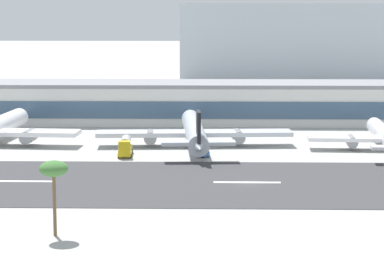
{
  "coord_description": "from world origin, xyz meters",
  "views": [
    {
      "loc": [
        -6.73,
        -141.17,
        30.39
      ],
      "look_at": [
        -10.91,
        36.63,
        4.68
      ],
      "focal_mm": 75.64,
      "sensor_mm": 36.0,
      "label": 1
    }
  ],
  "objects_px": {
    "service_baggage_tug_1": "(202,152)",
    "palm_tree_0": "(54,171)",
    "service_fuel_truck_0": "(125,146)",
    "airliner_black_tail_gate_1": "(194,132)",
    "terminal_building": "(187,102)",
    "distant_hotel_block": "(285,42)"
  },
  "relations": [
    {
      "from": "distant_hotel_block",
      "to": "service_fuel_truck_0",
      "type": "xyz_separation_m",
      "value": [
        -51.13,
        -192.31,
        -14.81
      ]
    },
    {
      "from": "distant_hotel_block",
      "to": "service_baggage_tug_1",
      "type": "height_order",
      "value": "distant_hotel_block"
    },
    {
      "from": "airliner_black_tail_gate_1",
      "to": "distant_hotel_block",
      "type": "bearing_deg",
      "value": -15.19
    },
    {
      "from": "distant_hotel_block",
      "to": "airliner_black_tail_gate_1",
      "type": "distance_m",
      "value": 184.7
    },
    {
      "from": "airliner_black_tail_gate_1",
      "to": "palm_tree_0",
      "type": "xyz_separation_m",
      "value": [
        -17.56,
        -73.65,
        5.76
      ]
    },
    {
      "from": "service_baggage_tug_1",
      "to": "palm_tree_0",
      "type": "height_order",
      "value": "palm_tree_0"
    },
    {
      "from": "terminal_building",
      "to": "service_baggage_tug_1",
      "type": "height_order",
      "value": "terminal_building"
    },
    {
      "from": "airliner_black_tail_gate_1",
      "to": "service_baggage_tug_1",
      "type": "relative_size",
      "value": 14.37
    },
    {
      "from": "service_fuel_truck_0",
      "to": "palm_tree_0",
      "type": "distance_m",
      "value": 62.33
    },
    {
      "from": "distant_hotel_block",
      "to": "terminal_building",
      "type": "bearing_deg",
      "value": -105.81
    },
    {
      "from": "terminal_building",
      "to": "palm_tree_0",
      "type": "xyz_separation_m",
      "value": [
        -14.75,
        -114.74,
        3.5
      ]
    },
    {
      "from": "airliner_black_tail_gate_1",
      "to": "service_baggage_tug_1",
      "type": "xyz_separation_m",
      "value": [
        1.79,
        -12.78,
        -2.26
      ]
    },
    {
      "from": "airliner_black_tail_gate_1",
      "to": "service_fuel_truck_0",
      "type": "height_order",
      "value": "airliner_black_tail_gate_1"
    },
    {
      "from": "terminal_building",
      "to": "service_fuel_truck_0",
      "type": "relative_size",
      "value": 18.88
    },
    {
      "from": "palm_tree_0",
      "to": "service_fuel_truck_0",
      "type": "bearing_deg",
      "value": 87.13
    },
    {
      "from": "airliner_black_tail_gate_1",
      "to": "service_baggage_tug_1",
      "type": "bearing_deg",
      "value": -175.72
    },
    {
      "from": "service_baggage_tug_1",
      "to": "palm_tree_0",
      "type": "bearing_deg",
      "value": -58.76
    },
    {
      "from": "airliner_black_tail_gate_1",
      "to": "service_fuel_truck_0",
      "type": "distance_m",
      "value": 18.7
    },
    {
      "from": "terminal_building",
      "to": "airliner_black_tail_gate_1",
      "type": "distance_m",
      "value": 41.24
    },
    {
      "from": "service_baggage_tug_1",
      "to": "terminal_building",
      "type": "bearing_deg",
      "value": 143.75
    },
    {
      "from": "service_baggage_tug_1",
      "to": "palm_tree_0",
      "type": "xyz_separation_m",
      "value": [
        -19.35,
        -60.87,
        8.02
      ]
    },
    {
      "from": "service_fuel_truck_0",
      "to": "palm_tree_0",
      "type": "xyz_separation_m",
      "value": [
        -3.11,
        -61.85,
        7.04
      ]
    }
  ]
}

